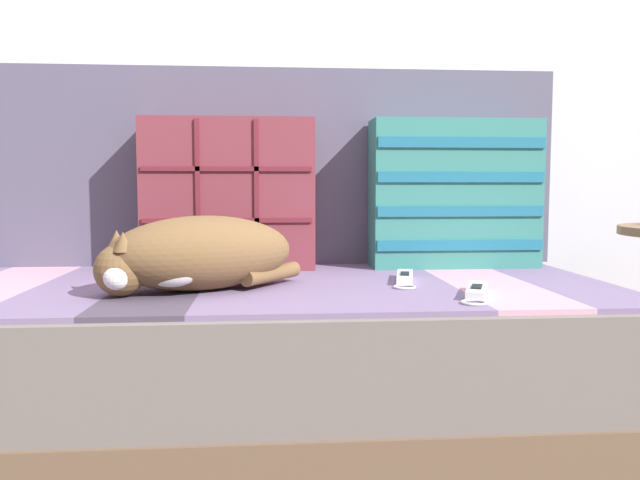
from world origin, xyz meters
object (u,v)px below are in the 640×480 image
Objects in this scene: throw_pillow_quilted at (229,194)px; sleeping_cat at (195,255)px; couch at (248,364)px; game_remote_near at (405,278)px; game_remote_far at (477,291)px; throw_pillow_striped at (454,194)px.

throw_pillow_quilted is 1.00× the size of sleeping_cat.
couch is 0.42m from game_remote_near.
sleeping_cat reaches higher than game_remote_far.
couch is 8.54× the size of game_remote_near.
throw_pillow_quilted is 0.71m from game_remote_far.
sleeping_cat is (-0.10, -0.14, 0.27)m from couch.
throw_pillow_striped reaches higher than sleeping_cat.
sleeping_cat is 2.17× the size of game_remote_near.
game_remote_near and game_remote_far have the same top height.
game_remote_near is at bearing 10.38° from sleeping_cat.
throw_pillow_quilted is 0.60m from throw_pillow_striped.
game_remote_far is (-0.09, -0.45, -0.19)m from throw_pillow_striped.
game_remote_far is (0.52, -0.45, -0.19)m from throw_pillow_quilted.
throw_pillow_quilted is 0.52m from game_remote_near.
game_remote_far reaches higher than couch.
throw_pillow_striped is 2.26× the size of game_remote_far.
game_remote_far is at bearing -61.60° from game_remote_near.
game_remote_far is at bearing -27.44° from couch.
game_remote_near reaches higher than couch.
throw_pillow_striped is at bearing 53.87° from game_remote_near.
sleeping_cat is 2.23× the size of game_remote_far.
game_remote_far is at bearing -41.11° from throw_pillow_quilted.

